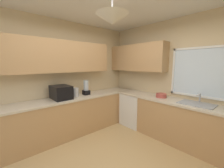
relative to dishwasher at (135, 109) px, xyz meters
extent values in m
cube|color=beige|center=(0.87, 0.37, 0.91)|extent=(3.80, 0.06, 2.65)
cube|color=beige|center=(-1.00, -1.59, 0.91)|extent=(0.06, 3.99, 2.65)
cube|color=silver|center=(1.46, 0.34, 1.05)|extent=(1.20, 0.02, 0.94)
cube|color=white|center=(1.46, 0.33, 1.54)|extent=(1.28, 0.04, 0.04)
cube|color=white|center=(1.46, 0.33, 0.56)|extent=(1.28, 0.04, 0.04)
cube|color=white|center=(0.84, 0.33, 1.05)|extent=(0.04, 0.04, 1.02)
cube|color=tan|center=(-0.81, -1.79, 1.38)|extent=(0.32, 2.71, 0.70)
cube|color=tan|center=(-0.13, 0.18, 1.38)|extent=(1.68, 0.32, 0.70)
cone|color=silver|center=(0.87, -1.59, 1.81)|extent=(0.44, 0.44, 0.14)
cube|color=tan|center=(-0.66, -1.59, 0.00)|extent=(0.62, 3.57, 0.84)
cube|color=beige|center=(-0.66, -1.59, 0.44)|extent=(0.65, 3.60, 0.04)
cube|color=tan|center=(1.08, 0.03, 0.00)|extent=(2.86, 0.62, 0.84)
cube|color=beige|center=(1.08, 0.03, 0.44)|extent=(2.89, 0.65, 0.04)
cube|color=white|center=(0.00, 0.00, 0.00)|extent=(0.60, 0.60, 0.84)
cube|color=black|center=(-0.66, -1.73, 0.61)|extent=(0.48, 0.36, 0.29)
cylinder|color=#B7B7BC|center=(-0.64, -1.39, 0.57)|extent=(0.13, 0.13, 0.21)
cube|color=#9EA0A5|center=(1.46, 0.03, 0.47)|extent=(0.59, 0.40, 0.02)
cylinder|color=#B7B7BC|center=(1.46, 0.19, 0.55)|extent=(0.03, 0.03, 0.18)
cylinder|color=#B7B7BC|center=(1.46, 0.09, 0.64)|extent=(0.02, 0.20, 0.02)
cylinder|color=#B74C42|center=(0.73, 0.03, 0.51)|extent=(0.23, 0.23, 0.09)
cube|color=black|center=(-0.66, -1.10, 0.52)|extent=(0.15, 0.15, 0.11)
cylinder|color=#B2BCC6|center=(-0.66, -1.10, 0.70)|extent=(0.12, 0.12, 0.25)
camera|label=1|loc=(2.32, -2.88, 1.23)|focal=22.41mm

